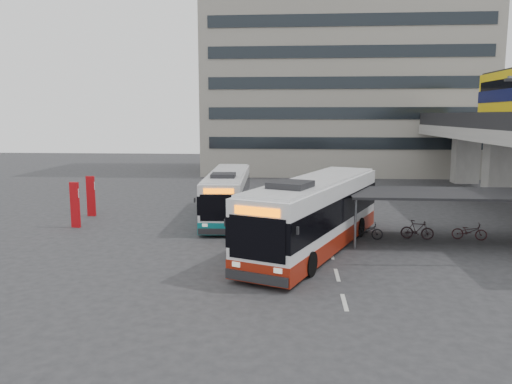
{
  "coord_description": "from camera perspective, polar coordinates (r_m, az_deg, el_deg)",
  "views": [
    {
      "loc": [
        0.68,
        -22.61,
        6.4
      ],
      "look_at": [
        -1.46,
        5.84,
        2.0
      ],
      "focal_mm": 35.0,
      "sensor_mm": 36.0,
      "label": 1
    }
  ],
  "objects": [
    {
      "name": "road_markings",
      "position": [
        20.71,
        9.24,
        -9.34
      ],
      "size": [
        0.15,
        7.6,
        0.01
      ],
      "color": "beige",
      "rests_on": "ground"
    },
    {
      "name": "ground",
      "position": [
        23.51,
        2.49,
        -7.04
      ],
      "size": [
        120.0,
        120.0,
        0.0
      ],
      "primitive_type": "plane",
      "color": "#28282B",
      "rests_on": "ground"
    },
    {
      "name": "bike_shelter",
      "position": [
        27.19,
        20.85,
        -1.9
      ],
      "size": [
        10.0,
        4.0,
        2.54
      ],
      "color": "#595B60",
      "rests_on": "ground"
    },
    {
      "name": "bus_teal",
      "position": [
        31.25,
        -3.26,
        -0.35
      ],
      "size": [
        2.77,
        10.7,
        3.13
      ],
      "rotation": [
        0.0,
        0.0,
        0.04
      ],
      "color": "white",
      "rests_on": "ground"
    },
    {
      "name": "pedestrian",
      "position": [
        21.41,
        -1.94,
        -6.01
      ],
      "size": [
        0.75,
        0.82,
        1.88
      ],
      "primitive_type": "imported",
      "rotation": [
        0.0,
        0.0,
        1.02
      ],
      "color": "black",
      "rests_on": "ground"
    },
    {
      "name": "sign_totem_north",
      "position": [
        33.51,
        -18.35,
        -0.38
      ],
      "size": [
        0.56,
        0.17,
        2.58
      ],
      "rotation": [
        0.0,
        0.0,
        0.02
      ],
      "color": "#B20A10",
      "rests_on": "ground"
    },
    {
      "name": "office_block",
      "position": [
        59.17,
        9.74,
        14.57
      ],
      "size": [
        30.0,
        15.0,
        25.0
      ],
      "primitive_type": "cube",
      "color": "gray",
      "rests_on": "ground"
    },
    {
      "name": "bus_main",
      "position": [
        23.97,
        6.77,
        -2.6
      ],
      "size": [
        7.24,
        12.48,
        3.67
      ],
      "rotation": [
        0.0,
        0.0,
        -0.39
      ],
      "color": "white",
      "rests_on": "ground"
    },
    {
      "name": "sign_totem_mid",
      "position": [
        30.38,
        -19.99,
        -1.32
      ],
      "size": [
        0.57,
        0.26,
        2.64
      ],
      "rotation": [
        0.0,
        0.0,
        -0.19
      ],
      "color": "#B20A10",
      "rests_on": "ground"
    }
  ]
}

